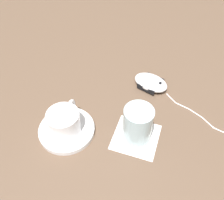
{
  "coord_description": "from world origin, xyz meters",
  "views": [
    {
      "loc": [
        -0.1,
        0.44,
        0.54
      ],
      "look_at": [
        -0.02,
        -0.02,
        0.03
      ],
      "focal_mm": 40.0,
      "sensor_mm": 36.0,
      "label": 1
    }
  ],
  "objects_px": {
    "saucer": "(67,130)",
    "computer_mouse": "(151,82)",
    "coffee_cup": "(64,121)",
    "drinking_glass": "(138,125)"
  },
  "relations": [
    {
      "from": "computer_mouse",
      "to": "coffee_cup",
      "type": "bearing_deg",
      "value": 45.97
    },
    {
      "from": "saucer",
      "to": "computer_mouse",
      "type": "bearing_deg",
      "value": -133.83
    },
    {
      "from": "computer_mouse",
      "to": "drinking_glass",
      "type": "height_order",
      "value": "drinking_glass"
    },
    {
      "from": "saucer",
      "to": "coffee_cup",
      "type": "relative_size",
      "value": 1.32
    },
    {
      "from": "coffee_cup",
      "to": "computer_mouse",
      "type": "relative_size",
      "value": 0.89
    },
    {
      "from": "saucer",
      "to": "coffee_cup",
      "type": "distance_m",
      "value": 0.04
    },
    {
      "from": "computer_mouse",
      "to": "drinking_glass",
      "type": "xyz_separation_m",
      "value": [
        0.02,
        0.2,
        0.04
      ]
    },
    {
      "from": "saucer",
      "to": "computer_mouse",
      "type": "distance_m",
      "value": 0.29
    },
    {
      "from": "saucer",
      "to": "coffee_cup",
      "type": "xyz_separation_m",
      "value": [
        0.0,
        0.0,
        0.04
      ]
    },
    {
      "from": "saucer",
      "to": "drinking_glass",
      "type": "height_order",
      "value": "drinking_glass"
    }
  ]
}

